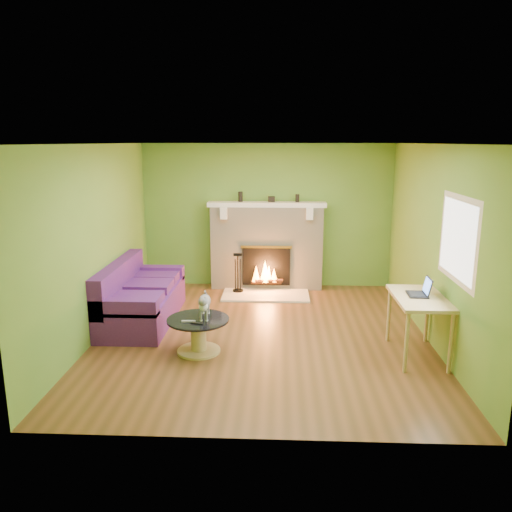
{
  "coord_description": "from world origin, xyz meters",
  "views": [
    {
      "loc": [
        0.21,
        -6.52,
        2.63
      ],
      "look_at": [
        -0.11,
        0.4,
        1.03
      ],
      "focal_mm": 35.0,
      "sensor_mm": 36.0,
      "label": 1
    }
  ],
  "objects": [
    {
      "name": "floor",
      "position": [
        0.0,
        0.0,
        0.0
      ],
      "size": [
        5.0,
        5.0,
        0.0
      ],
      "primitive_type": "plane",
      "color": "#583819",
      "rests_on": "ground"
    },
    {
      "name": "ceiling",
      "position": [
        0.0,
        0.0,
        2.6
      ],
      "size": [
        5.0,
        5.0,
        0.0
      ],
      "primitive_type": "plane",
      "rotation": [
        3.14,
        0.0,
        0.0
      ],
      "color": "white",
      "rests_on": "wall_back"
    },
    {
      "name": "wall_back",
      "position": [
        0.0,
        2.5,
        1.3
      ],
      "size": [
        5.0,
        0.0,
        5.0
      ],
      "primitive_type": "plane",
      "rotation": [
        1.57,
        0.0,
        0.0
      ],
      "color": "#58892C",
      "rests_on": "floor"
    },
    {
      "name": "wall_front",
      "position": [
        0.0,
        -2.5,
        1.3
      ],
      "size": [
        5.0,
        0.0,
        5.0
      ],
      "primitive_type": "plane",
      "rotation": [
        -1.57,
        0.0,
        0.0
      ],
      "color": "#58892C",
      "rests_on": "floor"
    },
    {
      "name": "wall_left",
      "position": [
        -2.25,
        0.0,
        1.3
      ],
      "size": [
        0.0,
        5.0,
        5.0
      ],
      "primitive_type": "plane",
      "rotation": [
        1.57,
        0.0,
        1.57
      ],
      "color": "#58892C",
      "rests_on": "floor"
    },
    {
      "name": "wall_right",
      "position": [
        2.25,
        0.0,
        1.3
      ],
      "size": [
        0.0,
        5.0,
        5.0
      ],
      "primitive_type": "plane",
      "rotation": [
        1.57,
        0.0,
        -1.57
      ],
      "color": "#58892C",
      "rests_on": "floor"
    },
    {
      "name": "window_frame",
      "position": [
        2.24,
        -0.9,
        1.55
      ],
      "size": [
        0.0,
        1.2,
        1.2
      ],
      "primitive_type": "plane",
      "rotation": [
        1.57,
        0.0,
        -1.57
      ],
      "color": "silver",
      "rests_on": "wall_right"
    },
    {
      "name": "window_pane",
      "position": [
        2.23,
        -0.9,
        1.55
      ],
      "size": [
        0.0,
        1.06,
        1.06
      ],
      "primitive_type": "plane",
      "rotation": [
        1.57,
        0.0,
        -1.57
      ],
      "color": "white",
      "rests_on": "wall_right"
    },
    {
      "name": "fireplace",
      "position": [
        0.0,
        2.32,
        0.77
      ],
      "size": [
        2.1,
        0.46,
        1.58
      ],
      "color": "beige",
      "rests_on": "floor"
    },
    {
      "name": "hearth",
      "position": [
        0.0,
        1.8,
        0.01
      ],
      "size": [
        1.5,
        0.75,
        0.03
      ],
      "primitive_type": "cube",
      "color": "beige",
      "rests_on": "floor"
    },
    {
      "name": "mantel",
      "position": [
        0.0,
        2.3,
        1.54
      ],
      "size": [
        2.1,
        0.28,
        0.08
      ],
      "primitive_type": "cube",
      "color": "white",
      "rests_on": "fireplace"
    },
    {
      "name": "sofa",
      "position": [
        -1.86,
        0.5,
        0.34
      ],
      "size": [
        0.9,
        1.98,
        0.89
      ],
      "color": "#481A63",
      "rests_on": "floor"
    },
    {
      "name": "coffee_table",
      "position": [
        -0.79,
        -0.61,
        0.26
      ],
      "size": [
        0.79,
        0.79,
        0.45
      ],
      "color": "tan",
      "rests_on": "floor"
    },
    {
      "name": "desk",
      "position": [
        1.95,
        -0.61,
        0.68
      ],
      "size": [
        0.61,
        1.05,
        0.78
      ],
      "color": "tan",
      "rests_on": "floor"
    },
    {
      "name": "cat",
      "position": [
        -0.71,
        -0.56,
        0.62
      ],
      "size": [
        0.24,
        0.56,
        0.35
      ],
      "primitive_type": null,
      "rotation": [
        0.0,
        0.0,
        0.06
      ],
      "color": "slate",
      "rests_on": "coffee_table"
    },
    {
      "name": "remote_silver",
      "position": [
        -0.89,
        -0.73,
        0.45
      ],
      "size": [
        0.17,
        0.05,
        0.02
      ],
      "primitive_type": "cube",
      "rotation": [
        0.0,
        0.0,
        0.04
      ],
      "color": "gray",
      "rests_on": "coffee_table"
    },
    {
      "name": "remote_black",
      "position": [
        -0.77,
        -0.79,
        0.45
      ],
      "size": [
        0.17,
        0.08,
        0.02
      ],
      "primitive_type": "cube",
      "rotation": [
        0.0,
        0.0,
        -0.24
      ],
      "color": "black",
      "rests_on": "coffee_table"
    },
    {
      "name": "laptop",
      "position": [
        1.93,
        -0.56,
        0.89
      ],
      "size": [
        0.28,
        0.32,
        0.23
      ],
      "primitive_type": null,
      "rotation": [
        0.0,
        0.0,
        -0.05
      ],
      "color": "black",
      "rests_on": "desk"
    },
    {
      "name": "fire_tools",
      "position": [
        -0.5,
        1.95,
        0.38
      ],
      "size": [
        0.19,
        0.19,
        0.69
      ],
      "primitive_type": null,
      "color": "black",
      "rests_on": "hearth"
    },
    {
      "name": "mantel_vase_left",
      "position": [
        -0.47,
        2.33,
        1.67
      ],
      "size": [
        0.08,
        0.08,
        0.18
      ],
      "primitive_type": "cylinder",
      "color": "black",
      "rests_on": "mantel"
    },
    {
      "name": "mantel_vase_right",
      "position": [
        0.54,
        2.33,
        1.65
      ],
      "size": [
        0.07,
        0.07,
        0.14
      ],
      "primitive_type": "cylinder",
      "color": "black",
      "rests_on": "mantel"
    },
    {
      "name": "mantel_box",
      "position": [
        0.08,
        2.33,
        1.63
      ],
      "size": [
        0.12,
        0.08,
        0.1
      ],
      "primitive_type": "cube",
      "color": "black",
      "rests_on": "mantel"
    }
  ]
}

